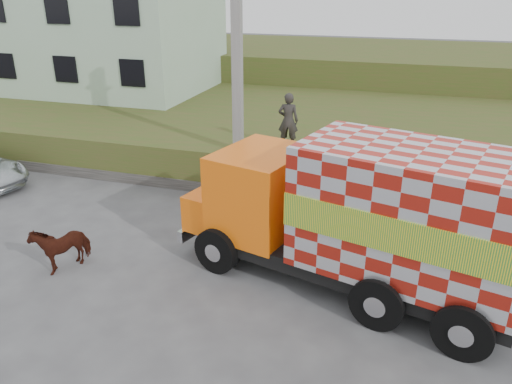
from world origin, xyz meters
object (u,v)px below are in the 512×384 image
(utility_pole, at_px, (237,75))
(cow, at_px, (61,245))
(cargo_truck, at_px, (364,216))
(pedestrian, at_px, (288,121))

(utility_pole, bearing_deg, cow, -113.53)
(cargo_truck, bearing_deg, pedestrian, 134.53)
(pedestrian, bearing_deg, cow, 53.16)
(utility_pole, relative_size, cargo_truck, 0.93)
(utility_pole, height_order, cargo_truck, utility_pole)
(utility_pole, xyz_separation_m, cargo_truck, (4.76, -4.88, -2.18))
(cargo_truck, xyz_separation_m, cow, (-7.46, -1.32, -1.28))
(cow, bearing_deg, utility_pole, 89.98)
(cargo_truck, xyz_separation_m, pedestrian, (-3.22, 5.68, 0.57))
(utility_pole, relative_size, pedestrian, 4.17)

